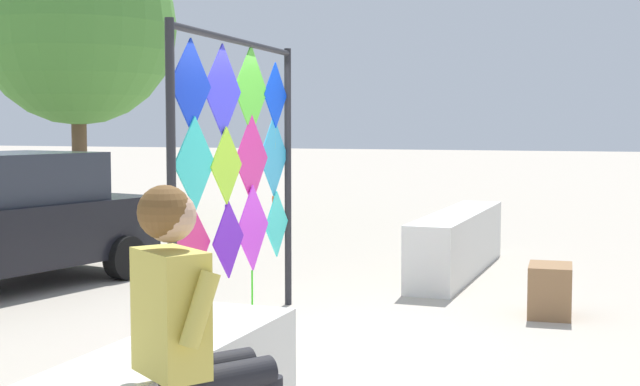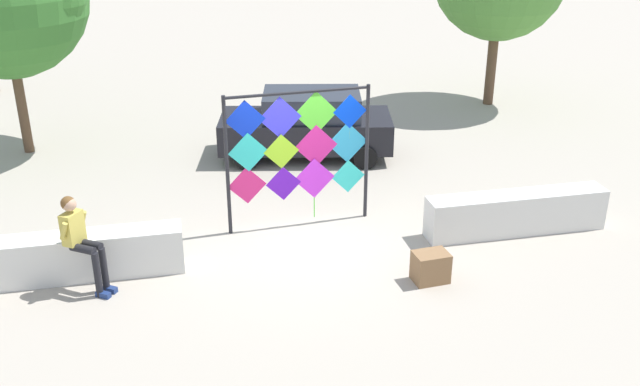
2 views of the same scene
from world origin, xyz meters
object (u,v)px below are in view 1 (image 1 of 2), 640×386
kite_display_rack (239,156)px  cardboard_box_large (550,290)px  seated_vendor (199,339)px  tree_broadleaf (74,32)px

kite_display_rack → cardboard_box_large: size_ratio=4.82×
seated_vendor → cardboard_box_large: (5.48, -0.89, -0.71)m
cardboard_box_large → kite_display_rack: bearing=123.9°
kite_display_rack → cardboard_box_large: bearing=-56.1°
seated_vendor → tree_broadleaf: (10.75, 8.45, 2.66)m
cardboard_box_large → tree_broadleaf: bearing=60.6°
kite_display_rack → seated_vendor: (-3.78, -1.64, -0.63)m
seated_vendor → cardboard_box_large: seated_vendor is taller
kite_display_rack → tree_broadleaf: size_ratio=0.49×
seated_vendor → cardboard_box_large: size_ratio=2.87×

